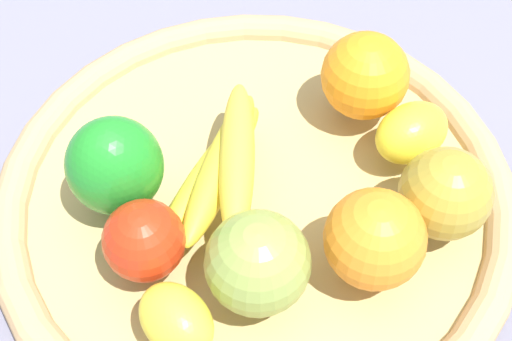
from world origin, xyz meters
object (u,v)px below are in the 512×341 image
(bell_pepper, at_px, (115,166))
(apple_2, at_px, (144,241))
(apple_1, at_px, (445,194))
(orange_0, at_px, (365,76))
(orange_1, at_px, (375,239))
(lemon_1, at_px, (412,133))
(banana_bunch, at_px, (223,166))
(lemon_0, at_px, (176,320))
(apple_0, at_px, (258,263))

(bell_pepper, xyz_separation_m, apple_2, (-0.04, -0.05, -0.01))
(apple_1, distance_m, apple_2, 0.24)
(orange_0, relative_size, orange_1, 1.01)
(orange_0, relative_size, lemon_1, 1.15)
(apple_1, bearing_deg, banana_bunch, 108.91)
(lemon_1, xyz_separation_m, apple_2, (-0.21, 0.13, 0.01))
(orange_1, xyz_separation_m, apple_1, (0.07, -0.03, -0.00))
(orange_1, distance_m, lemon_0, 0.16)
(orange_0, height_order, bell_pepper, bell_pepper)
(lemon_1, relative_size, apple_2, 1.08)
(orange_1, relative_size, lemon_0, 1.23)
(orange_1, relative_size, apple_1, 1.05)
(orange_1, distance_m, bell_pepper, 0.21)
(apple_2, bearing_deg, banana_bunch, -7.33)
(orange_1, bearing_deg, orange_0, 27.48)
(lemon_0, relative_size, lemon_1, 0.92)
(banana_bunch, distance_m, bell_pepper, 0.09)
(banana_bunch, distance_m, lemon_1, 0.17)
(apple_0, bearing_deg, lemon_1, -13.96)
(apple_1, bearing_deg, orange_1, 155.79)
(orange_1, bearing_deg, banana_bunch, 86.31)
(orange_0, xyz_separation_m, bell_pepper, (-0.20, 0.13, 0.01))
(lemon_0, bearing_deg, bell_pepper, 54.28)
(banana_bunch, bearing_deg, apple_0, -133.72)
(lemon_0, bearing_deg, banana_bunch, 17.83)
(banana_bunch, xyz_separation_m, orange_0, (0.14, -0.06, 0.01))
(apple_0, distance_m, lemon_1, 0.19)
(banana_bunch, xyz_separation_m, orange_1, (-0.01, -0.14, 0.01))
(apple_1, bearing_deg, apple_0, 143.58)
(banana_bunch, relative_size, apple_2, 2.61)
(orange_0, xyz_separation_m, lemon_0, (-0.28, 0.02, -0.02))
(banana_bunch, distance_m, lemon_0, 0.14)
(orange_0, xyz_separation_m, apple_1, (-0.08, -0.11, -0.00))
(lemon_0, bearing_deg, apple_0, -27.23)
(orange_0, relative_size, bell_pepper, 0.88)
(lemon_0, bearing_deg, orange_0, -3.88)
(bell_pepper, bearing_deg, orange_0, -165.98)
(lemon_1, bearing_deg, banana_bunch, 133.28)
(orange_0, height_order, lemon_1, orange_0)
(apple_2, bearing_deg, bell_pepper, 54.14)
(orange_1, height_order, apple_1, orange_1)
(bell_pepper, distance_m, lemon_1, 0.25)
(banana_bunch, distance_m, apple_2, 0.10)
(orange_1, xyz_separation_m, lemon_0, (-0.12, 0.10, -0.02))
(banana_bunch, height_order, apple_0, apple_0)
(apple_0, distance_m, orange_1, 0.09)
(apple_0, bearing_deg, orange_0, 3.52)
(banana_bunch, relative_size, apple_1, 2.24)
(apple_0, xyz_separation_m, apple_2, (-0.02, 0.09, -0.01))
(apple_1, bearing_deg, bell_pepper, 115.50)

